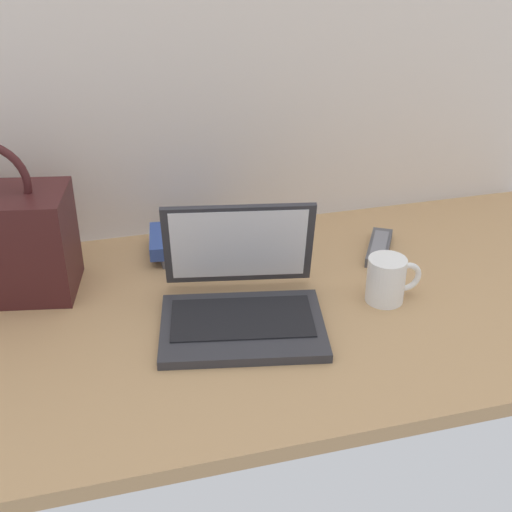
{
  "coord_description": "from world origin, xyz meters",
  "views": [
    {
      "loc": [
        -0.34,
        -1.1,
        0.79
      ],
      "look_at": [
        -0.04,
        0.0,
        0.15
      ],
      "focal_mm": 47.83,
      "sensor_mm": 36.0,
      "label": 1
    }
  ],
  "objects": [
    {
      "name": "coffee_mug",
      "position": [
        0.22,
        -0.04,
        0.08
      ],
      "size": [
        0.12,
        0.08,
        0.1
      ],
      "color": "white",
      "rests_on": "desk"
    },
    {
      "name": "laptop",
      "position": [
        -0.08,
        -0.02,
        0.08
      ],
      "size": [
        0.35,
        0.33,
        0.21
      ],
      "color": "#2D2D33",
      "rests_on": "desk"
    },
    {
      "name": "desk",
      "position": [
        0.0,
        0.0,
        0.01
      ],
      "size": [
        1.6,
        0.76,
        0.03
      ],
      "color": "tan",
      "rests_on": "ground"
    },
    {
      "name": "book_stack",
      "position": [
        -0.12,
        0.26,
        0.06
      ],
      "size": [
        0.22,
        0.16,
        0.05
      ],
      "color": "#595960",
      "rests_on": "desk"
    },
    {
      "name": "remote_control_near",
      "position": [
        0.29,
        0.15,
        0.04
      ],
      "size": [
        0.12,
        0.16,
        0.02
      ],
      "color": "#4C4C51",
      "rests_on": "desk"
    }
  ]
}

